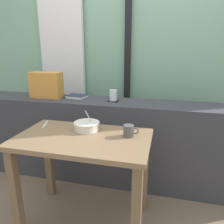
{
  "coord_description": "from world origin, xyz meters",
  "views": [
    {
      "loc": [
        0.52,
        -1.45,
        1.34
      ],
      "look_at": [
        0.08,
        0.33,
        0.8
      ],
      "focal_mm": 35.31,
      "sensor_mm": 36.0,
      "label": 1
    }
  ],
  "objects_px": {
    "breakfast_table": "(83,154)",
    "ceramic_mug": "(129,131)",
    "throw_pillow": "(46,85)",
    "juice_glass": "(113,96)",
    "coaster_square": "(113,101)",
    "soup_bowl": "(87,126)",
    "closed_book": "(77,96)",
    "fork_utensil": "(46,124)"
  },
  "relations": [
    {
      "from": "closed_book",
      "to": "soup_bowl",
      "type": "height_order",
      "value": "soup_bowl"
    },
    {
      "from": "breakfast_table",
      "to": "coaster_square",
      "type": "distance_m",
      "value": 0.7
    },
    {
      "from": "ceramic_mug",
      "to": "coaster_square",
      "type": "bearing_deg",
      "value": 114.2
    },
    {
      "from": "juice_glass",
      "to": "fork_utensil",
      "type": "distance_m",
      "value": 0.69
    },
    {
      "from": "fork_utensil",
      "to": "juice_glass",
      "type": "bearing_deg",
      "value": 29.41
    },
    {
      "from": "breakfast_table",
      "to": "closed_book",
      "type": "bearing_deg",
      "value": 115.51
    },
    {
      "from": "juice_glass",
      "to": "fork_utensil",
      "type": "relative_size",
      "value": 0.61
    },
    {
      "from": "breakfast_table",
      "to": "coaster_square",
      "type": "relative_size",
      "value": 9.65
    },
    {
      "from": "closed_book",
      "to": "juice_glass",
      "type": "bearing_deg",
      "value": -5.22
    },
    {
      "from": "breakfast_table",
      "to": "ceramic_mug",
      "type": "bearing_deg",
      "value": 15.3
    },
    {
      "from": "closed_book",
      "to": "coaster_square",
      "type": "bearing_deg",
      "value": -5.22
    },
    {
      "from": "closed_book",
      "to": "throw_pillow",
      "type": "bearing_deg",
      "value": -169.98
    },
    {
      "from": "fork_utensil",
      "to": "soup_bowl",
      "type": "bearing_deg",
      "value": -21.35
    },
    {
      "from": "juice_glass",
      "to": "coaster_square",
      "type": "bearing_deg",
      "value": 0.0
    },
    {
      "from": "coaster_square",
      "to": "fork_utensil",
      "type": "bearing_deg",
      "value": -134.26
    },
    {
      "from": "closed_book",
      "to": "fork_utensil",
      "type": "distance_m",
      "value": 0.53
    },
    {
      "from": "breakfast_table",
      "to": "coaster_square",
      "type": "height_order",
      "value": "coaster_square"
    },
    {
      "from": "throw_pillow",
      "to": "ceramic_mug",
      "type": "xyz_separation_m",
      "value": [
        0.95,
        -0.54,
        -0.21
      ]
    },
    {
      "from": "juice_glass",
      "to": "throw_pillow",
      "type": "relative_size",
      "value": 0.33
    },
    {
      "from": "ceramic_mug",
      "to": "soup_bowl",
      "type": "bearing_deg",
      "value": 171.81
    },
    {
      "from": "soup_bowl",
      "to": "coaster_square",
      "type": "bearing_deg",
      "value": 80.28
    },
    {
      "from": "fork_utensil",
      "to": "breakfast_table",
      "type": "bearing_deg",
      "value": -39.62
    },
    {
      "from": "juice_glass",
      "to": "fork_utensil",
      "type": "bearing_deg",
      "value": -134.26
    },
    {
      "from": "throw_pillow",
      "to": "ceramic_mug",
      "type": "height_order",
      "value": "throw_pillow"
    },
    {
      "from": "coaster_square",
      "to": "soup_bowl",
      "type": "relative_size",
      "value": 0.5
    },
    {
      "from": "juice_glass",
      "to": "soup_bowl",
      "type": "distance_m",
      "value": 0.53
    },
    {
      "from": "throw_pillow",
      "to": "soup_bowl",
      "type": "bearing_deg",
      "value": -38.83
    },
    {
      "from": "juice_glass",
      "to": "throw_pillow",
      "type": "distance_m",
      "value": 0.7
    },
    {
      "from": "throw_pillow",
      "to": "breakfast_table",
      "type": "bearing_deg",
      "value": -45.01
    },
    {
      "from": "closed_book",
      "to": "throw_pillow",
      "type": "height_order",
      "value": "throw_pillow"
    },
    {
      "from": "breakfast_table",
      "to": "ceramic_mug",
      "type": "relative_size",
      "value": 8.54
    },
    {
      "from": "breakfast_table",
      "to": "juice_glass",
      "type": "distance_m",
      "value": 0.72
    },
    {
      "from": "breakfast_table",
      "to": "soup_bowl",
      "type": "bearing_deg",
      "value": 97.15
    },
    {
      "from": "coaster_square",
      "to": "fork_utensil",
      "type": "distance_m",
      "value": 0.68
    },
    {
      "from": "coaster_square",
      "to": "closed_book",
      "type": "distance_m",
      "value": 0.4
    },
    {
      "from": "breakfast_table",
      "to": "soup_bowl",
      "type": "relative_size",
      "value": 4.83
    },
    {
      "from": "soup_bowl",
      "to": "fork_utensil",
      "type": "bearing_deg",
      "value": 174.97
    },
    {
      "from": "juice_glass",
      "to": "ceramic_mug",
      "type": "distance_m",
      "value": 0.63
    },
    {
      "from": "coaster_square",
      "to": "throw_pillow",
      "type": "xyz_separation_m",
      "value": [
        -0.7,
        -0.02,
        0.13
      ]
    },
    {
      "from": "juice_glass",
      "to": "ceramic_mug",
      "type": "relative_size",
      "value": 0.92
    },
    {
      "from": "breakfast_table",
      "to": "throw_pillow",
      "type": "xyz_separation_m",
      "value": [
        -0.63,
        0.63,
        0.39
      ]
    },
    {
      "from": "soup_bowl",
      "to": "fork_utensil",
      "type": "xyz_separation_m",
      "value": [
        -0.38,
        0.03,
        -0.03
      ]
    }
  ]
}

